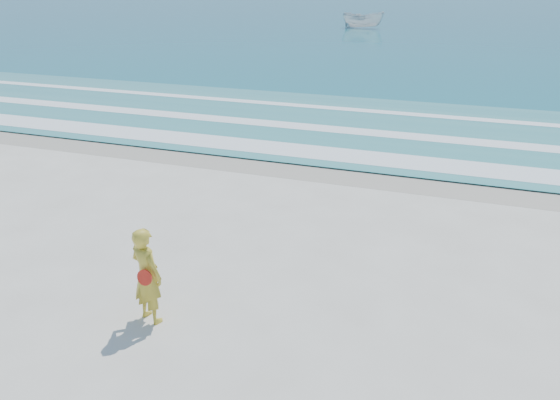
% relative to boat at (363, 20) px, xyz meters
% --- Properties ---
extents(ground, '(400.00, 400.00, 0.00)m').
position_rel_boat_xyz_m(ground, '(7.09, -52.30, -0.86)').
color(ground, silver).
rests_on(ground, ground).
extents(wet_sand, '(400.00, 2.40, 0.00)m').
position_rel_boat_xyz_m(wet_sand, '(7.09, -43.30, -0.86)').
color(wet_sand, '#B2A893').
rests_on(wet_sand, ground).
extents(ocean, '(400.00, 190.00, 0.04)m').
position_rel_boat_xyz_m(ocean, '(7.09, 52.70, -0.84)').
color(ocean, '#19727F').
rests_on(ocean, ground).
extents(shallow, '(400.00, 10.00, 0.01)m').
position_rel_boat_xyz_m(shallow, '(7.09, -38.30, -0.82)').
color(shallow, '#59B7AD').
rests_on(shallow, ocean).
extents(foam_near, '(400.00, 1.40, 0.01)m').
position_rel_boat_xyz_m(foam_near, '(7.09, -42.00, -0.81)').
color(foam_near, white).
rests_on(foam_near, shallow).
extents(foam_mid, '(400.00, 0.90, 0.01)m').
position_rel_boat_xyz_m(foam_mid, '(7.09, -39.10, -0.81)').
color(foam_mid, white).
rests_on(foam_mid, shallow).
extents(foam_far, '(400.00, 0.60, 0.01)m').
position_rel_boat_xyz_m(foam_far, '(7.09, -35.80, -0.81)').
color(foam_far, white).
rests_on(foam_far, shallow).
extents(boat, '(4.28, 1.63, 1.65)m').
position_rel_boat_xyz_m(boat, '(0.00, 0.00, 0.00)').
color(boat, silver).
rests_on(boat, ocean).
extents(woman, '(0.72, 0.59, 1.71)m').
position_rel_boat_xyz_m(woman, '(6.59, -51.71, -0.01)').
color(woman, gold).
rests_on(woman, ground).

